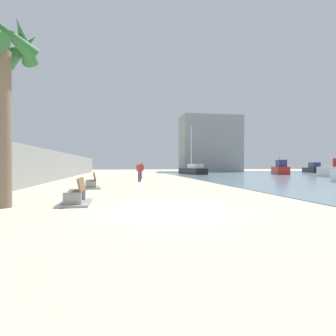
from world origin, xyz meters
The scene contains 11 objects.
ground_plane centered at (0.00, 18.00, 0.00)m, with size 120.00×120.00×0.00m, color beige.
seawall centered at (-7.50, 18.00, 1.36)m, with size 0.80×64.00×2.72m, color gray.
palm_tree centered at (-5.24, 1.42, 4.64)m, with size 2.67×2.65×6.35m.
bench_near centered at (-2.91, 1.92, 0.23)m, with size 1.15×2.13×0.98m.
bench_far centered at (-3.10, 9.01, 0.23)m, with size 1.36×2.23×0.98m.
person_walking centered at (0.79, 19.97, 0.98)m, with size 0.50×0.29×1.69m.
person_standing centered at (0.30, 15.18, 1.00)m, with size 0.53×0.23×1.72m.
boat_mid_bay centered at (22.81, 30.48, 0.85)m, with size 4.36×7.61×6.06m.
boat_far_right centered at (33.71, 37.50, 0.71)m, with size 3.49×6.30×1.85m.
boat_distant centered at (9.65, 32.95, 0.65)m, with size 2.68×8.12×7.46m.
harbor_building centered at (16.73, 46.00, 5.67)m, with size 12.00×6.00×11.35m, color gray.
Camera 1 is at (-1.26, -8.83, 1.46)m, focal length 29.84 mm.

